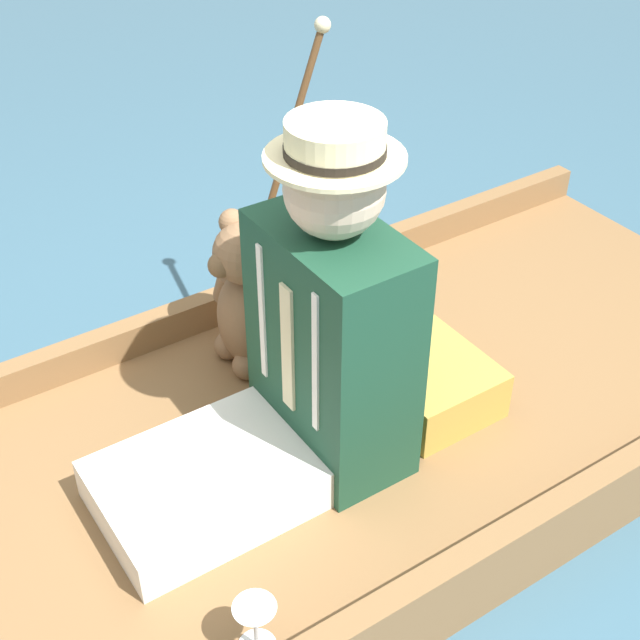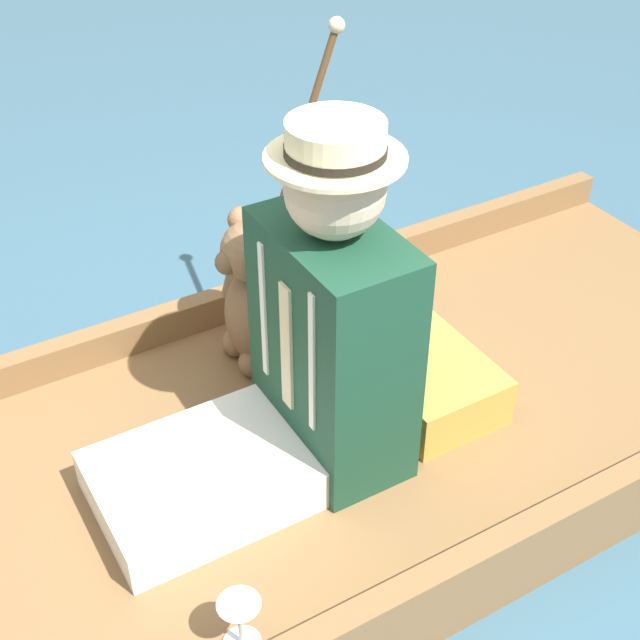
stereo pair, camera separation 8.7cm
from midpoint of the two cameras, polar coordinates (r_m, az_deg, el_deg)
name	(u,v)px [view 1 (the left image)]	position (r m, az deg, el deg)	size (l,w,h in m)	color
ground_plane	(246,499)	(2.32, -5.88, -11.32)	(16.00, 16.00, 0.00)	#385B70
punt_boat	(244,480)	(2.27, -5.98, -10.15)	(1.19, 3.36, 0.22)	brown
seat_cushion	(419,374)	(2.38, 5.32, -3.49)	(0.40, 0.28, 0.14)	#B7933D
seated_person	(306,352)	(2.03, -2.15, -2.07)	(0.41, 0.75, 0.87)	white
teddy_bear	(246,299)	(2.40, -5.79, 1.35)	(0.32, 0.19, 0.46)	#846042
wine_glass	(255,618)	(1.83, -5.61, -18.46)	(0.09, 0.09, 0.13)	silver
walking_cane	(283,159)	(2.46, -3.41, 10.21)	(0.04, 0.35, 0.87)	brown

